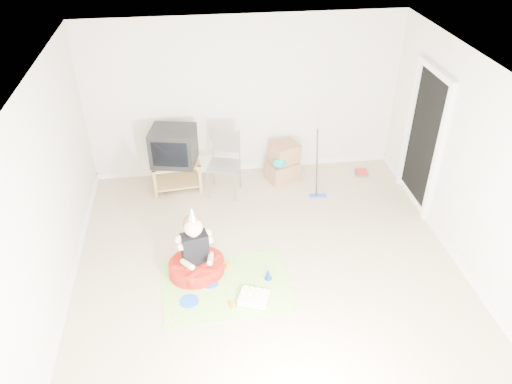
{
  "coord_description": "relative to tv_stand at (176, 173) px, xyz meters",
  "views": [
    {
      "loc": [
        -0.81,
        -4.86,
        4.44
      ],
      "look_at": [
        -0.1,
        0.4,
        0.9
      ],
      "focal_mm": 35.0,
      "sensor_mm": 36.0,
      "label": 1
    }
  ],
  "objects": [
    {
      "name": "blue_plate_far",
      "position": [
        0.12,
        -2.56,
        -0.27
      ],
      "size": [
        0.27,
        0.27,
        0.01
      ],
      "primitive_type": "cylinder",
      "rotation": [
        0.0,
        0.0,
        -0.22
      ],
      "color": "blue",
      "rests_on": "party_mat"
    },
    {
      "name": "doorway_recess",
      "position": [
        3.64,
        -0.84,
        0.74
      ],
      "size": [
        0.02,
        0.9,
        2.05
      ],
      "primitive_type": "cube",
      "color": "black",
      "rests_on": "ground"
    },
    {
      "name": "folding_chair",
      "position": [
        0.75,
        -0.25,
        0.22
      ],
      "size": [
        0.58,
        0.56,
        1.03
      ],
      "color": "gray",
      "rests_on": "ground"
    },
    {
      "name": "cardboard_boxes",
      "position": [
        1.74,
        0.04,
        0.01
      ],
      "size": [
        0.59,
        0.54,
        0.62
      ],
      "color": "#9F704D",
      "rests_on": "ground"
    },
    {
      "name": "crt_tv",
      "position": [
        0.0,
        -0.0,
        0.48
      ],
      "size": [
        0.76,
        0.68,
        0.57
      ],
      "primitive_type": "cube",
      "rotation": [
        0.0,
        0.0,
        -0.21
      ],
      "color": "black",
      "rests_on": "tv_stand"
    },
    {
      "name": "orange_cup_far",
      "position": [
        0.64,
        -2.73,
        -0.24
      ],
      "size": [
        0.07,
        0.07,
        0.07
      ],
      "primitive_type": "cylinder",
      "rotation": [
        0.0,
        0.0,
        -0.04
      ],
      "color": "orange",
      "rests_on": "party_mat"
    },
    {
      "name": "party_mat",
      "position": [
        0.6,
        -2.35,
        -0.28
      ],
      "size": [
        1.65,
        1.23,
        0.01
      ],
      "primitive_type": "cube",
      "rotation": [
        0.0,
        0.0,
        0.05
      ],
      "color": "#F03277",
      "rests_on": "ground"
    },
    {
      "name": "birthday_cake",
      "position": [
        0.9,
        -2.66,
        -0.23
      ],
      "size": [
        0.42,
        0.38,
        0.16
      ],
      "color": "white",
      "rests_on": "party_mat"
    },
    {
      "name": "tv_stand",
      "position": [
        0.0,
        0.0,
        0.0
      ],
      "size": [
        0.81,
        0.55,
        0.48
      ],
      "color": "#A8854C",
      "rests_on": "ground"
    },
    {
      "name": "book_pile",
      "position": [
        3.09,
        0.0,
        -0.26
      ],
      "size": [
        0.24,
        0.28,
        0.05
      ],
      "color": "#297C4D",
      "rests_on": "ground"
    },
    {
      "name": "seated_woman",
      "position": [
        0.24,
        -2.07,
        -0.06
      ],
      "size": [
        0.86,
        0.86,
        1.03
      ],
      "color": "#B11C10",
      "rests_on": "ground"
    },
    {
      "name": "floor_mop",
      "position": [
        2.2,
        -0.57,
        -0.02
      ],
      "size": [
        0.27,
        0.35,
        1.04
      ],
      "color": "blue",
      "rests_on": "ground"
    },
    {
      "name": "orange_cup_near",
      "position": [
        0.64,
        -2.02,
        -0.24
      ],
      "size": [
        0.09,
        0.09,
        0.08
      ],
      "primitive_type": "cylinder",
      "rotation": [
        0.0,
        0.0,
        0.44
      ],
      "color": "orange",
      "rests_on": "party_mat"
    },
    {
      "name": "blue_party_hat",
      "position": [
        1.13,
        -2.3,
        -0.2
      ],
      "size": [
        0.12,
        0.12,
        0.15
      ],
      "primitive_type": "cone",
      "rotation": [
        0.0,
        0.0,
        0.26
      ],
      "color": "#1934B3",
      "rests_on": "party_mat"
    },
    {
      "name": "ground",
      "position": [
        1.16,
        -2.04,
        -0.28
      ],
      "size": [
        5.0,
        5.0,
        0.0
      ],
      "primitive_type": "plane",
      "color": "#C1AC8A",
      "rests_on": "ground"
    },
    {
      "name": "blue_plate_near",
      "position": [
        0.4,
        -2.29,
        -0.27
      ],
      "size": [
        0.22,
        0.22,
        0.01
      ],
      "primitive_type": "cylinder",
      "rotation": [
        0.0,
        0.0,
        0.16
      ],
      "color": "blue",
      "rests_on": "party_mat"
    }
  ]
}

